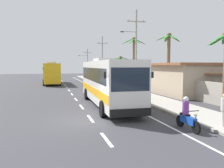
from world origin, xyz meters
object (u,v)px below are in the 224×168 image
at_px(motorcycle_beside_bus, 187,116).
at_px(utility_pole_mid, 136,48).
at_px(pedestrian_near_kerb, 124,83).
at_px(palm_nearest, 134,53).
at_px(roadside_building, 224,78).
at_px(utility_pole_far, 102,58).
at_px(motorcycle_trailing, 107,86).
at_px(utility_pole_distant, 87,61).
at_px(coach_bus_far_lane, 51,73).
at_px(coach_bus_foreground, 107,81).
at_px(palm_third, 169,55).
at_px(palm_fourth, 121,63).

relative_size(motorcycle_beside_bus, utility_pole_mid, 0.19).
bearing_deg(pedestrian_near_kerb, utility_pole_mid, 91.63).
bearing_deg(palm_nearest, utility_pole_mid, -107.78).
relative_size(palm_nearest, roadside_building, 0.49).
bearing_deg(utility_pole_far, motorcycle_trailing, -101.16).
bearing_deg(motorcycle_trailing, utility_pole_distant, 84.56).
height_order(utility_pole_far, roadside_building, utility_pole_far).
bearing_deg(coach_bus_far_lane, motorcycle_beside_bus, -78.58).
distance_m(coach_bus_foreground, utility_pole_mid, 13.62).
bearing_deg(palm_nearest, coach_bus_foreground, -116.84).
relative_size(pedestrian_near_kerb, palm_third, 0.26).
xyz_separation_m(motorcycle_beside_bus, utility_pole_far, (4.28, 38.37, 4.17)).
height_order(motorcycle_trailing, roadside_building, roadside_building).
relative_size(motorcycle_beside_bus, utility_pole_distant, 0.24).
bearing_deg(motorcycle_beside_bus, coach_bus_foreground, 105.06).
relative_size(utility_pole_mid, palm_third, 1.57).
bearing_deg(palm_third, pedestrian_near_kerb, 128.37).
bearing_deg(coach_bus_foreground, utility_pole_mid, 59.42).
bearing_deg(motorcycle_beside_bus, motorcycle_trailing, 89.29).
height_order(utility_pole_far, palm_nearest, utility_pole_far).
distance_m(utility_pole_distant, palm_fourth, 25.25).
height_order(utility_pole_distant, palm_nearest, utility_pole_distant).
height_order(pedestrian_near_kerb, palm_third, palm_third).
distance_m(utility_pole_far, palm_fourth, 6.49).
height_order(coach_bus_foreground, palm_third, palm_third).
relative_size(utility_pole_far, palm_nearest, 1.22).
distance_m(coach_bus_far_lane, roadside_building, 26.81).
relative_size(coach_bus_far_lane, motorcycle_trailing, 5.82).
height_order(coach_bus_foreground, pedestrian_near_kerb, coach_bus_foreground).
distance_m(pedestrian_near_kerb, palm_fourth, 15.92).
relative_size(coach_bus_foreground, utility_pole_mid, 1.15).
relative_size(utility_pole_distant, palm_fourth, 1.62).
relative_size(utility_pole_far, roadside_building, 0.59).
bearing_deg(utility_pole_far, utility_pole_mid, -89.19).
bearing_deg(roadside_building, utility_pole_mid, 137.55).
xyz_separation_m(utility_pole_far, utility_pole_distant, (-0.28, 19.12, -0.47)).
bearing_deg(coach_bus_foreground, palm_fourth, 70.56).
relative_size(coach_bus_far_lane, palm_third, 1.71).
bearing_deg(palm_fourth, roadside_building, -73.70).
xyz_separation_m(coach_bus_foreground, palm_third, (8.00, 4.79, 2.34)).
height_order(motorcycle_trailing, pedestrian_near_kerb, pedestrian_near_kerb).
distance_m(utility_pole_mid, palm_fourth, 13.40).
xyz_separation_m(utility_pole_far, palm_nearest, (1.94, -13.93, 0.22)).
bearing_deg(roadside_building, pedestrian_near_kerb, 152.78).
bearing_deg(palm_fourth, utility_pole_mid, -98.40).
relative_size(coach_bus_far_lane, palm_nearest, 1.50).
bearing_deg(palm_third, roadside_building, -6.05).
height_order(pedestrian_near_kerb, palm_nearest, palm_nearest).
xyz_separation_m(motorcycle_beside_bus, utility_pole_distant, (4.00, 57.49, 3.70)).
bearing_deg(motorcycle_beside_bus, roadside_building, 44.04).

